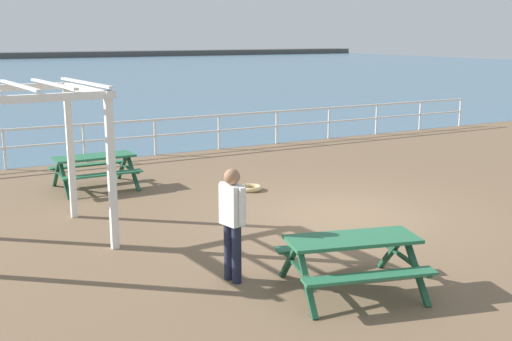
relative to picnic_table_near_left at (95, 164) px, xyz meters
name	(u,v)px	position (x,y,z in m)	size (l,w,h in m)	color
ground_plane	(341,219)	(3.70, -4.50, -0.68)	(30.00, 24.00, 0.20)	brown
seaward_railing	(188,127)	(3.70, 3.25, 0.17)	(23.07, 0.07, 1.08)	white
picnic_table_near_left	(95,164)	(0.00, 0.00, 0.00)	(1.83, 1.57, 0.80)	#286B47
picnic_table_far_left	(352,251)	(1.52, -7.64, 0.00)	(2.13, 1.92, 0.80)	#286B47
visitor	(232,218)	(0.25, -6.52, 0.36)	(0.28, 0.52, 1.66)	#1E2338
lattice_pergola	(22,127)	(-2.00, -3.28, 1.41)	(2.60, 2.72, 2.70)	white
rope_coil	(250,188)	(3.05, -1.90, -0.53)	(0.55, 0.55, 0.11)	tan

